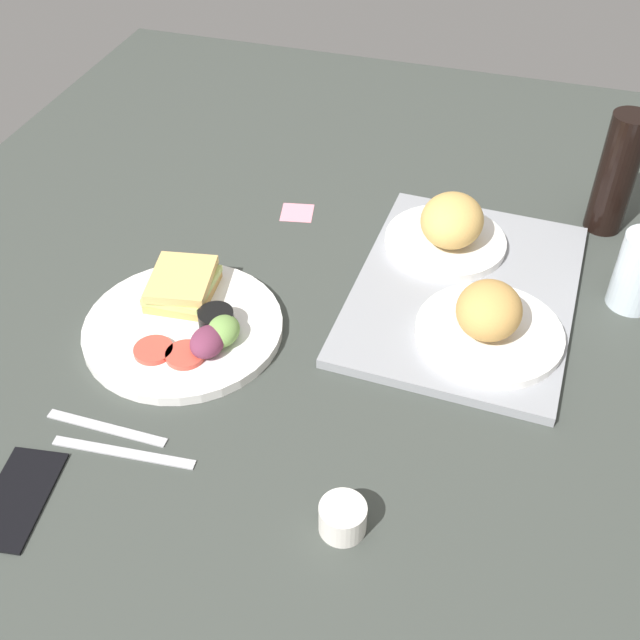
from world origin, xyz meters
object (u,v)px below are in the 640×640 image
sticky_note (297,213)px  espresso_cup (343,518)px  drinking_glass (639,271)px  serving_tray (464,292)px  cell_phone (17,497)px  fork (106,427)px  bread_plate_near (449,228)px  soda_bottle (617,174)px  plate_with_salad (187,321)px  bread_plate_far (489,321)px  knife (123,452)px

sticky_note → espresso_cup: bearing=22.9°
drinking_glass → serving_tray: bearing=-76.9°
cell_phone → fork: bearing=151.0°
fork → espresso_cup: bearing=-8.6°
serving_tray → bread_plate_near: bearing=-154.9°
soda_bottle → espresso_cup: 76.63cm
drinking_glass → plate_with_salad: bearing=-67.8°
drinking_glass → bread_plate_far: bearing=-51.7°
soda_bottle → knife: (68.92, -56.33, -10.32)cm
espresso_cup → knife: espresso_cup is taller
bread_plate_near → espresso_cup: (55.55, -2.26, -3.24)cm
knife → cell_phone: cell_phone is taller
serving_tray → soda_bottle: size_ratio=2.13×
serving_tray → plate_with_salad: size_ratio=1.53×
sticky_note → serving_tray: bearing=66.5°
serving_tray → plate_with_salad: (19.76, -38.02, 0.87)cm
knife → bread_plate_far: bearing=34.3°
espresso_cup → knife: (-2.38, -29.60, -1.75)cm
soda_bottle → cell_phone: bearing=-39.6°
serving_tray → cell_phone: 70.08cm
knife → cell_phone: size_ratio=1.32×
plate_with_salad → cell_phone: 34.46cm
serving_tray → drinking_glass: 25.90cm
espresso_cup → sticky_note: 64.88cm
plate_with_salad → knife: size_ratio=1.55×
espresso_cup → sticky_note: (-59.75, -25.21, -1.94)cm
soda_bottle → fork: bearing=-42.5°
sticky_note → bread_plate_far: bearing=56.8°
knife → cell_phone: 13.41cm
bread_plate_far → espresso_cup: (35.74, -11.50, -2.63)cm
bread_plate_near → sticky_note: bearing=-98.7°
serving_tray → knife: size_ratio=2.37×
soda_bottle → espresso_cup: soda_bottle is taller
drinking_glass → espresso_cup: size_ratio=2.21×
serving_tray → bread_plate_far: bread_plate_far is taller
serving_tray → fork: bearing=-45.0°
serving_tray → knife: bearing=-40.0°
serving_tray → plate_with_salad: plate_with_salad is taller
drinking_glass → fork: size_ratio=0.73×
plate_with_salad → fork: 20.84cm
bread_plate_near → bread_plate_far: (19.81, 9.24, -0.61)cm
drinking_glass → espresso_cup: drinking_glass is taller
drinking_glass → cell_phone: 91.87cm
espresso_cup → bread_plate_near: bearing=177.7°
bread_plate_far → plate_with_salad: (9.70, -42.69, -2.96)cm
serving_tray → espresso_cup: size_ratio=8.04×
soda_bottle → bread_plate_far: bearing=-23.2°
drinking_glass → fork: (46.17, -65.09, -5.95)cm
cell_phone → plate_with_salad: bearing=159.5°
espresso_cup → cell_phone: size_ratio=0.39×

